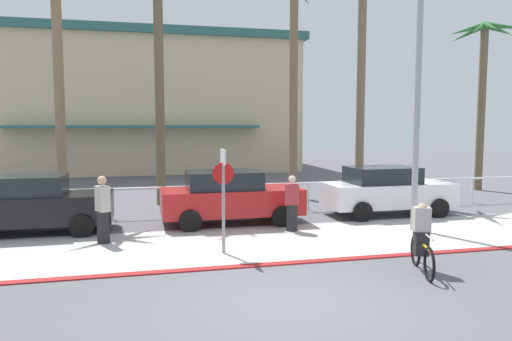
% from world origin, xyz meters
% --- Properties ---
extents(ground_plane, '(80.00, 80.00, 0.00)m').
position_xyz_m(ground_plane, '(0.00, 10.00, 0.00)').
color(ground_plane, '#5B5B60').
extents(sidewalk_strip, '(44.00, 4.00, 0.02)m').
position_xyz_m(sidewalk_strip, '(0.00, 4.20, 0.01)').
color(sidewalk_strip, beige).
rests_on(sidewalk_strip, ground).
extents(curb_paint, '(44.00, 0.24, 0.03)m').
position_xyz_m(curb_paint, '(0.00, 2.20, 0.01)').
color(curb_paint, maroon).
rests_on(curb_paint, ground).
extents(building_backdrop, '(21.73, 12.22, 9.05)m').
position_xyz_m(building_backdrop, '(-2.68, 27.40, 4.54)').
color(building_backdrop, beige).
rests_on(building_backdrop, ground).
extents(rail_fence, '(25.47, 0.08, 1.04)m').
position_xyz_m(rail_fence, '(0.00, 8.50, 0.84)').
color(rail_fence, white).
rests_on(rail_fence, ground).
extents(stop_sign_bike_lane, '(0.52, 0.56, 2.56)m').
position_xyz_m(stop_sign_bike_lane, '(-0.57, 3.36, 1.68)').
color(stop_sign_bike_lane, gray).
rests_on(stop_sign_bike_lane, ground).
extents(streetlight_curb, '(0.24, 2.54, 7.50)m').
position_xyz_m(streetlight_curb, '(5.39, 4.40, 4.28)').
color(streetlight_curb, '#9EA0A5').
rests_on(streetlight_curb, ground).
extents(palm_tree_1, '(3.21, 3.35, 10.10)m').
position_xyz_m(palm_tree_1, '(-5.34, 10.84, 7.41)').
color(palm_tree_1, '#846B4C').
rests_on(palm_tree_1, ground).
extents(palm_tree_2, '(3.09, 3.24, 9.70)m').
position_xyz_m(palm_tree_2, '(-1.70, 11.07, 7.24)').
color(palm_tree_2, brown).
rests_on(palm_tree_2, ground).
extents(palm_tree_3, '(3.66, 3.36, 9.23)m').
position_xyz_m(palm_tree_3, '(3.94, 11.76, 6.79)').
color(palm_tree_3, '#756047').
rests_on(palm_tree_3, ground).
extents(palm_tree_4, '(3.09, 3.42, 9.80)m').
position_xyz_m(palm_tree_4, '(6.69, 11.12, 6.98)').
color(palm_tree_4, '#756047').
rests_on(palm_tree_4, ground).
extents(palm_tree_5, '(3.05, 3.46, 7.90)m').
position_xyz_m(palm_tree_5, '(13.29, 11.84, 5.84)').
color(palm_tree_5, brown).
rests_on(palm_tree_5, ground).
extents(car_black_1, '(4.40, 2.02, 1.69)m').
position_xyz_m(car_black_1, '(-5.59, 6.86, 0.87)').
color(car_black_1, black).
rests_on(car_black_1, ground).
extents(car_red_2, '(4.40, 2.02, 1.69)m').
position_xyz_m(car_red_2, '(0.23, 6.84, 0.87)').
color(car_red_2, red).
rests_on(car_red_2, ground).
extents(car_white_3, '(4.40, 2.02, 1.69)m').
position_xyz_m(car_white_3, '(5.80, 7.02, 0.87)').
color(car_white_3, white).
rests_on(car_white_3, ground).
extents(cyclist_yellow_0, '(0.62, 1.75, 1.50)m').
position_xyz_m(cyclist_yellow_0, '(3.33, 0.99, 0.69)').
color(cyclist_yellow_0, black).
rests_on(cyclist_yellow_0, ground).
extents(pedestrian_0, '(0.47, 0.42, 1.66)m').
position_xyz_m(pedestrian_0, '(1.81, 5.33, 0.76)').
color(pedestrian_0, '#232326').
rests_on(pedestrian_0, ground).
extents(pedestrian_1, '(0.43, 0.48, 1.81)m').
position_xyz_m(pedestrian_1, '(-3.49, 5.12, 0.85)').
color(pedestrian_1, '#232326').
rests_on(pedestrian_1, ground).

